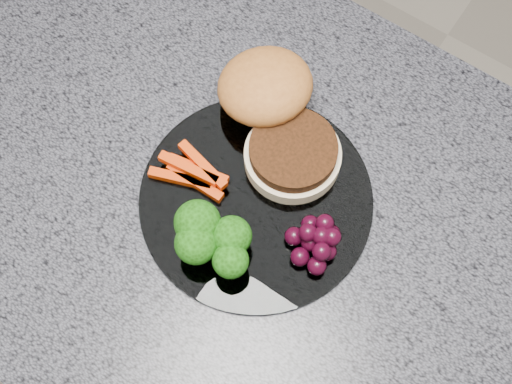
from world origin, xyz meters
TOP-DOWN VIEW (x-y plane):
  - island_cabinet at (0.00, 0.00)m, footprint 1.20×0.60m
  - countertop at (0.00, 0.00)m, footprint 1.20×0.60m
  - plate at (0.04, 0.01)m, footprint 0.26×0.26m
  - burger at (0.00, 0.10)m, footprint 0.21×0.18m
  - carrot_sticks at (-0.04, -0.01)m, footprint 0.09×0.06m
  - broccoli at (0.03, -0.07)m, footprint 0.10×0.07m
  - grape_bunch at (0.12, -0.00)m, footprint 0.06×0.06m

SIDE VIEW (x-z plane):
  - island_cabinet at x=0.00m, z-range 0.00..0.86m
  - countertop at x=0.00m, z-range 0.86..0.90m
  - plate at x=0.04m, z-range 0.90..0.91m
  - carrot_sticks at x=-0.04m, z-range 0.91..0.92m
  - grape_bunch at x=0.12m, z-range 0.90..0.94m
  - burger at x=0.00m, z-range 0.90..0.96m
  - broccoli at x=0.03m, z-range 0.91..0.97m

